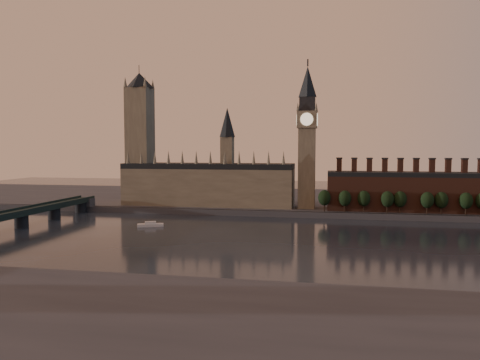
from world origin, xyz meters
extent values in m
plane|color=black|center=(0.00, 0.00, 0.00)|extent=(900.00, 900.00, 0.00)
cube|color=#46464B|center=(0.00, 90.00, 2.00)|extent=(900.00, 4.00, 4.00)
cube|color=#46464B|center=(0.00, 180.00, 2.00)|extent=(900.00, 180.00, 4.00)
cube|color=#81765C|center=(-65.00, 115.00, 18.00)|extent=(130.00, 30.00, 28.00)
cube|color=black|center=(-65.00, 115.00, 34.00)|extent=(130.00, 30.00, 4.00)
cube|color=#81765C|center=(-50.00, 115.00, 44.00)|extent=(9.00, 9.00, 24.00)
cone|color=black|center=(-50.00, 115.00, 67.00)|extent=(12.00, 12.00, 22.00)
cone|color=#81765C|center=(-124.00, 101.00, 41.00)|extent=(2.60, 2.60, 10.00)
cone|color=#81765C|center=(-113.27, 101.00, 41.00)|extent=(2.60, 2.60, 10.00)
cone|color=#81765C|center=(-102.55, 101.00, 41.00)|extent=(2.60, 2.60, 10.00)
cone|color=#81765C|center=(-91.82, 101.00, 41.00)|extent=(2.60, 2.60, 10.00)
cone|color=#81765C|center=(-81.09, 101.00, 41.00)|extent=(2.60, 2.60, 10.00)
cone|color=#81765C|center=(-70.36, 101.00, 41.00)|extent=(2.60, 2.60, 10.00)
cone|color=#81765C|center=(-59.64, 101.00, 41.00)|extent=(2.60, 2.60, 10.00)
cone|color=#81765C|center=(-48.91, 101.00, 41.00)|extent=(2.60, 2.60, 10.00)
cone|color=#81765C|center=(-38.18, 101.00, 41.00)|extent=(2.60, 2.60, 10.00)
cone|color=#81765C|center=(-27.45, 101.00, 41.00)|extent=(2.60, 2.60, 10.00)
cone|color=#81765C|center=(-16.73, 101.00, 41.00)|extent=(2.60, 2.60, 10.00)
cone|color=#81765C|center=(-6.00, 101.00, 41.00)|extent=(2.60, 2.60, 10.00)
cube|color=#81765C|center=(-120.00, 115.00, 49.00)|extent=(18.00, 18.00, 90.00)
cone|color=black|center=(-120.00, 115.00, 100.00)|extent=(24.00, 24.00, 12.00)
cylinder|color=#232326|center=(-120.00, 115.00, 106.00)|extent=(0.50, 0.50, 12.00)
cone|color=#81765C|center=(-128.00, 107.00, 98.00)|extent=(3.00, 3.00, 8.00)
cone|color=#81765C|center=(-112.00, 107.00, 98.00)|extent=(3.00, 3.00, 8.00)
cone|color=#81765C|center=(-128.00, 123.00, 98.00)|extent=(3.00, 3.00, 8.00)
cone|color=#81765C|center=(-112.00, 123.00, 98.00)|extent=(3.00, 3.00, 8.00)
cube|color=#81765C|center=(10.00, 110.00, 33.00)|extent=(12.00, 12.00, 58.00)
cube|color=#81765C|center=(10.00, 110.00, 68.00)|extent=(14.00, 14.00, 12.00)
cube|color=#232326|center=(10.00, 110.00, 79.00)|extent=(11.00, 11.00, 10.00)
cone|color=black|center=(10.00, 110.00, 95.00)|extent=(13.00, 13.00, 22.00)
cylinder|color=#232326|center=(10.00, 110.00, 108.50)|extent=(1.00, 1.00, 5.00)
cylinder|color=beige|center=(10.00, 102.80, 68.00)|extent=(9.00, 0.50, 9.00)
cylinder|color=beige|center=(10.00, 117.20, 68.00)|extent=(9.00, 0.50, 9.00)
cylinder|color=beige|center=(2.80, 110.00, 68.00)|extent=(0.50, 9.00, 9.00)
cylinder|color=beige|center=(17.20, 110.00, 68.00)|extent=(0.50, 9.00, 9.00)
cone|color=#81765C|center=(3.50, 103.50, 77.00)|extent=(2.00, 2.00, 6.00)
cone|color=#81765C|center=(16.50, 103.50, 77.00)|extent=(2.00, 2.00, 6.00)
cone|color=#81765C|center=(3.50, 116.50, 77.00)|extent=(2.00, 2.00, 6.00)
cone|color=#81765C|center=(16.50, 116.50, 77.00)|extent=(2.00, 2.00, 6.00)
cube|color=#592F22|center=(80.00, 110.00, 16.00)|extent=(110.00, 25.00, 24.00)
cube|color=black|center=(80.00, 110.00, 29.50)|extent=(110.00, 25.00, 3.00)
cube|color=#592F22|center=(33.00, 110.00, 35.50)|extent=(3.50, 3.50, 9.00)
cube|color=#232326|center=(33.00, 110.00, 40.50)|extent=(4.20, 4.20, 1.00)
cube|color=#592F22|center=(43.44, 110.00, 35.50)|extent=(3.50, 3.50, 9.00)
cube|color=#232326|center=(43.44, 110.00, 40.50)|extent=(4.20, 4.20, 1.00)
cube|color=#592F22|center=(53.89, 110.00, 35.50)|extent=(3.50, 3.50, 9.00)
cube|color=#232326|center=(53.89, 110.00, 40.50)|extent=(4.20, 4.20, 1.00)
cube|color=#592F22|center=(64.33, 110.00, 35.50)|extent=(3.50, 3.50, 9.00)
cube|color=#232326|center=(64.33, 110.00, 40.50)|extent=(4.20, 4.20, 1.00)
cube|color=#592F22|center=(74.78, 110.00, 35.50)|extent=(3.50, 3.50, 9.00)
cube|color=#232326|center=(74.78, 110.00, 40.50)|extent=(4.20, 4.20, 1.00)
cube|color=#592F22|center=(85.22, 110.00, 35.50)|extent=(3.50, 3.50, 9.00)
cube|color=#232326|center=(85.22, 110.00, 40.50)|extent=(4.20, 4.20, 1.00)
cube|color=#592F22|center=(95.67, 110.00, 35.50)|extent=(3.50, 3.50, 9.00)
cube|color=#232326|center=(95.67, 110.00, 40.50)|extent=(4.20, 4.20, 1.00)
cube|color=#592F22|center=(106.11, 110.00, 35.50)|extent=(3.50, 3.50, 9.00)
cube|color=#232326|center=(106.11, 110.00, 40.50)|extent=(4.20, 4.20, 1.00)
cube|color=#592F22|center=(116.56, 110.00, 35.50)|extent=(3.50, 3.50, 9.00)
cube|color=#232326|center=(116.56, 110.00, 40.50)|extent=(4.20, 4.20, 1.00)
cylinder|color=black|center=(22.98, 94.70, 7.00)|extent=(0.80, 0.80, 6.00)
ellipsoid|color=black|center=(22.98, 94.70, 13.50)|extent=(8.60, 8.60, 10.75)
cylinder|color=black|center=(36.75, 94.13, 7.00)|extent=(0.80, 0.80, 6.00)
ellipsoid|color=black|center=(36.75, 94.13, 13.50)|extent=(8.60, 8.60, 10.75)
cylinder|color=black|center=(49.47, 95.19, 7.00)|extent=(0.80, 0.80, 6.00)
ellipsoid|color=black|center=(49.47, 95.19, 13.50)|extent=(8.60, 8.60, 10.75)
cylinder|color=black|center=(64.69, 94.08, 7.00)|extent=(0.80, 0.80, 6.00)
ellipsoid|color=black|center=(64.69, 94.08, 13.50)|extent=(8.60, 8.60, 10.75)
cylinder|color=black|center=(73.09, 95.38, 7.00)|extent=(0.80, 0.80, 6.00)
ellipsoid|color=black|center=(73.09, 95.38, 13.50)|extent=(8.60, 8.60, 10.75)
cylinder|color=black|center=(90.00, 93.71, 7.00)|extent=(0.80, 0.80, 6.00)
ellipsoid|color=black|center=(90.00, 93.71, 13.50)|extent=(8.60, 8.60, 10.75)
cylinder|color=black|center=(99.07, 95.06, 7.00)|extent=(0.80, 0.80, 6.00)
ellipsoid|color=black|center=(99.07, 95.06, 13.50)|extent=(8.60, 8.60, 10.75)
cylinder|color=black|center=(113.94, 94.17, 7.00)|extent=(0.80, 0.80, 6.00)
ellipsoid|color=black|center=(113.94, 94.17, 13.50)|extent=(8.60, 8.60, 10.75)
cube|color=#1B2A24|center=(-149.50, -5.00, 10.90)|extent=(1.00, 200.00, 1.30)
cube|color=#46464B|center=(-155.00, 90.00, 7.00)|extent=(14.00, 8.00, 6.00)
cylinder|color=#232326|center=(-155.00, 17.00, 3.88)|extent=(8.00, 8.00, 7.75)
cylinder|color=#232326|center=(-155.00, 51.00, 3.88)|extent=(8.00, 8.00, 7.75)
cylinder|color=#232326|center=(-155.00, 85.00, 3.88)|extent=(8.00, 8.00, 7.75)
cube|color=silver|center=(-80.55, 35.46, 0.89)|extent=(16.20, 9.80, 1.79)
cube|color=silver|center=(-80.55, 35.46, 2.46)|extent=(7.46, 5.54, 1.34)
camera|label=1|loc=(25.92, -231.10, 47.95)|focal=35.00mm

